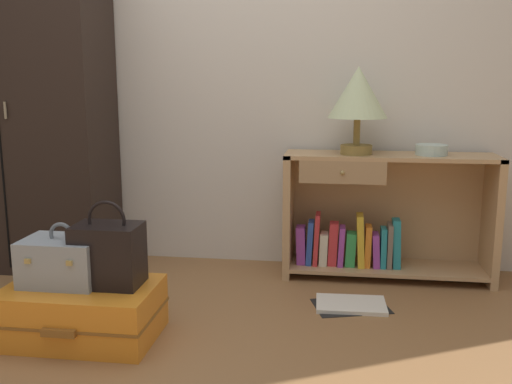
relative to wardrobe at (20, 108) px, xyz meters
name	(u,v)px	position (x,y,z in m)	size (l,w,h in m)	color
ground_plane	(156,378)	(1.16, -1.20, -0.93)	(9.00, 9.00, 0.00)	olive
back_wall	(228,43)	(1.16, 0.30, 0.37)	(6.40, 0.10, 2.60)	silver
wardrobe	(20,108)	(0.00, 0.00, 0.00)	(0.99, 0.47, 1.85)	black
bookshelf	(378,218)	(2.04, 0.07, -0.60)	(1.14, 0.33, 0.69)	tan
table_lamp	(358,95)	(1.90, 0.03, 0.08)	(0.32, 0.32, 0.47)	olive
bowl	(431,150)	(2.30, 0.05, -0.21)	(0.17, 0.17, 0.06)	silver
suitcase_large	(82,312)	(0.74, -0.92, -0.81)	(0.64, 0.43, 0.23)	orange
train_case	(63,261)	(0.66, -0.89, -0.60)	(0.32, 0.24, 0.27)	#8E99A3
handbag	(108,254)	(0.86, -0.88, -0.56)	(0.28, 0.19, 0.36)	black
open_book_on_floor	(351,305)	(1.89, -0.41, -0.92)	(0.41, 0.33, 0.02)	white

